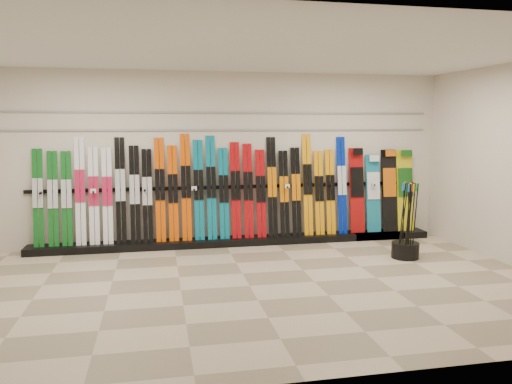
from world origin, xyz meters
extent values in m
plane|color=gray|center=(0.00, 0.00, 0.00)|extent=(8.00, 8.00, 0.00)
plane|color=beige|center=(0.00, 2.50, 1.50)|extent=(8.00, 0.00, 8.00)
plane|color=silver|center=(0.00, 0.00, 3.00)|extent=(8.00, 8.00, 0.00)
cube|color=black|center=(0.22, 2.28, 0.06)|extent=(8.00, 0.40, 0.12)
cube|color=#12611D|center=(-3.06, 2.35, 0.91)|extent=(0.17, 0.25, 1.59)
cube|color=#12611D|center=(-2.83, 2.35, 0.89)|extent=(0.17, 0.25, 1.55)
cube|color=#12611D|center=(-2.62, 2.35, 0.89)|extent=(0.17, 0.25, 1.54)
cube|color=white|center=(-2.40, 2.36, 1.00)|extent=(0.17, 0.28, 1.77)
cube|color=white|center=(-2.19, 2.35, 0.92)|extent=(0.17, 0.26, 1.61)
cube|color=white|center=(-1.97, 2.35, 0.92)|extent=(0.17, 0.26, 1.59)
cube|color=black|center=(-1.76, 2.36, 1.00)|extent=(0.17, 0.28, 1.76)
cube|color=black|center=(-1.53, 2.35, 0.93)|extent=(0.17, 0.26, 1.63)
cube|color=black|center=(-1.32, 2.35, 0.90)|extent=(0.17, 0.25, 1.57)
cube|color=#E54F02|center=(-1.11, 2.36, 1.00)|extent=(0.17, 0.28, 1.75)
cube|color=#E54F02|center=(-0.89, 2.35, 0.93)|extent=(0.17, 0.26, 1.62)
cube|color=#E54F02|center=(-0.67, 2.37, 1.03)|extent=(0.17, 0.29, 1.82)
cube|color=#077087|center=(-0.45, 2.36, 0.98)|extent=(0.17, 0.27, 1.72)
cube|color=#077087|center=(-0.23, 2.36, 1.01)|extent=(0.17, 0.28, 1.79)
cube|color=#077087|center=(-0.02, 2.35, 0.91)|extent=(0.17, 0.25, 1.57)
cube|color=#AE080D|center=(0.19, 2.36, 0.95)|extent=(0.17, 0.27, 1.67)
cube|color=#AE080D|center=(0.42, 2.35, 0.94)|extent=(0.17, 0.26, 1.64)
cube|color=#AE080D|center=(0.64, 2.35, 0.89)|extent=(0.17, 0.25, 1.54)
cube|color=black|center=(0.85, 2.36, 1.00)|extent=(0.17, 0.28, 1.75)
cube|color=black|center=(1.07, 2.34, 0.88)|extent=(0.17, 0.24, 1.51)
cube|color=black|center=(1.29, 2.35, 0.90)|extent=(0.17, 0.25, 1.57)
cube|color=orange|center=(1.50, 2.37, 1.02)|extent=(0.17, 0.29, 1.81)
cube|color=orange|center=(1.72, 2.34, 0.87)|extent=(0.17, 0.24, 1.51)
cube|color=orange|center=(1.93, 2.34, 0.88)|extent=(0.17, 0.25, 1.53)
cube|color=#04209D|center=(2.16, 2.36, 1.00)|extent=(0.17, 0.28, 1.75)
cube|color=#990C0C|center=(2.45, 2.36, 0.89)|extent=(0.27, 0.24, 1.55)
cube|color=#14728C|center=(2.77, 2.35, 0.83)|extent=(0.27, 0.22, 1.43)
cube|color=black|center=(3.09, 2.36, 0.88)|extent=(0.28, 0.23, 1.51)
cube|color=gold|center=(3.41, 2.36, 0.87)|extent=(0.32, 0.23, 1.51)
cylinder|color=black|center=(2.67, 0.88, 0.12)|extent=(0.43, 0.43, 0.25)
cylinder|color=black|center=(2.66, 0.80, 0.61)|extent=(0.04, 0.16, 1.17)
cylinder|color=black|center=(2.67, 0.97, 0.61)|extent=(0.02, 0.07, 1.18)
cylinder|color=black|center=(2.60, 0.72, 0.61)|extent=(0.09, 0.04, 1.18)
cylinder|color=black|center=(2.75, 0.76, 0.61)|extent=(0.13, 0.11, 1.17)
cylinder|color=black|center=(2.67, 0.80, 0.61)|extent=(0.15, 0.12, 1.17)
cylinder|color=black|center=(2.67, 0.71, 0.61)|extent=(0.09, 0.07, 1.18)
cylinder|color=black|center=(2.57, 0.84, 0.61)|extent=(0.14, 0.09, 1.17)
cylinder|color=black|center=(2.64, 0.91, 0.61)|extent=(0.15, 0.07, 1.17)
cylinder|color=black|center=(2.74, 0.93, 0.61)|extent=(0.16, 0.14, 1.17)
cylinder|color=black|center=(2.67, 0.78, 0.61)|extent=(0.09, 0.14, 1.17)
cube|color=gray|center=(0.00, 2.48, 2.00)|extent=(7.60, 0.02, 0.03)
cube|color=gray|center=(0.00, 2.48, 2.30)|extent=(7.60, 0.02, 0.03)
camera|label=1|loc=(-1.15, -6.19, 2.09)|focal=35.00mm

